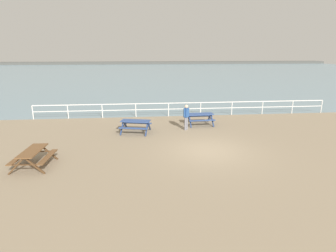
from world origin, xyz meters
TOP-DOWN VIEW (x-y plane):
  - ground_plane at (0.00, 0.00)m, footprint 30.00×24.00m
  - sea_band at (0.00, 52.75)m, footprint 142.00×90.00m
  - distant_shoreline at (0.00, 95.75)m, footprint 142.00×6.00m
  - seaward_railing at (0.00, 7.75)m, footprint 23.07×0.07m
  - picnic_table_near_left at (0.66, 5.08)m, footprint 1.85×1.60m
  - picnic_table_near_right at (-3.78, 3.61)m, footprint 2.10×1.88m
  - picnic_table_mid_centre at (-8.20, -1.19)m, footprint 1.62×1.87m
  - visitor at (-0.52, 3.90)m, footprint 0.39×0.42m

SIDE VIEW (x-z plane):
  - ground_plane at x=0.00m, z-range -0.20..0.00m
  - sea_band at x=0.00m, z-range 0.00..0.00m
  - distant_shoreline at x=0.00m, z-range -0.90..0.90m
  - picnic_table_near_left at x=0.66m, z-range 0.19..0.98m
  - picnic_table_near_right at x=-3.78m, z-range 0.19..0.98m
  - picnic_table_mid_centre at x=-8.20m, z-range 0.19..0.98m
  - seaward_railing at x=0.00m, z-range 0.23..1.31m
  - visitor at x=-0.52m, z-range 0.12..1.78m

